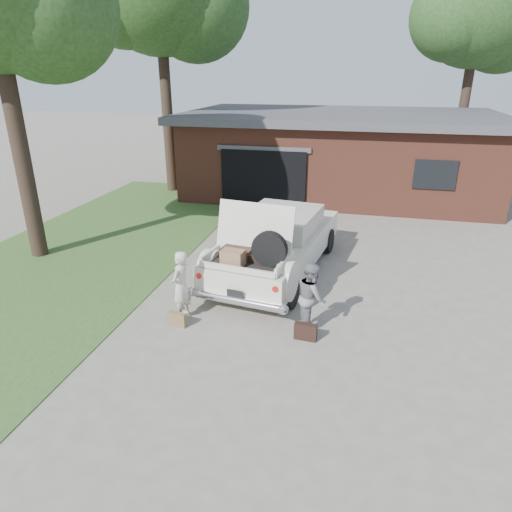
# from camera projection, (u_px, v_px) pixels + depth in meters

# --- Properties ---
(ground) EXTENTS (90.00, 90.00, 0.00)m
(ground) POSITION_uv_depth(u_px,v_px,m) (250.00, 313.00, 9.91)
(ground) COLOR gray
(ground) RESTS_ON ground
(grass_strip) EXTENTS (6.00, 16.00, 0.02)m
(grass_strip) POSITION_uv_depth(u_px,v_px,m) (98.00, 244.00, 13.81)
(grass_strip) COLOR #2D4C1E
(grass_strip) RESTS_ON ground
(house) EXTENTS (12.80, 7.80, 3.30)m
(house) POSITION_uv_depth(u_px,v_px,m) (338.00, 152.00, 19.40)
(house) COLOR brown
(house) RESTS_ON ground
(tree_right) EXTENTS (6.16, 5.36, 10.28)m
(tree_right) POSITION_uv_depth(u_px,v_px,m) (481.00, 11.00, 19.74)
(tree_right) COLOR #38281E
(tree_right) RESTS_ON ground
(sedan) EXTENTS (2.80, 5.64, 2.21)m
(sedan) POSITION_uv_depth(u_px,v_px,m) (277.00, 243.00, 11.69)
(sedan) COLOR silver
(sedan) RESTS_ON ground
(woman_left) EXTENTS (0.42, 0.59, 1.50)m
(woman_left) POSITION_uv_depth(u_px,v_px,m) (181.00, 285.00, 9.46)
(woman_left) COLOR beige
(woman_left) RESTS_ON ground
(woman_right) EXTENTS (0.74, 0.84, 1.46)m
(woman_right) POSITION_uv_depth(u_px,v_px,m) (312.00, 297.00, 9.04)
(woman_right) COLOR slate
(woman_right) RESTS_ON ground
(suitcase_left) EXTENTS (0.41, 0.19, 0.30)m
(suitcase_left) POSITION_uv_depth(u_px,v_px,m) (178.00, 319.00, 9.36)
(suitcase_left) COLOR olive
(suitcase_left) RESTS_ON ground
(suitcase_right) EXTENTS (0.45, 0.17, 0.34)m
(suitcase_right) POSITION_uv_depth(u_px,v_px,m) (306.00, 332.00, 8.88)
(suitcase_right) COLOR black
(suitcase_right) RESTS_ON ground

